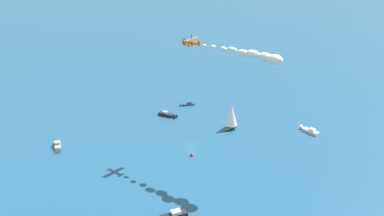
# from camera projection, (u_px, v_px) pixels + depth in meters

# --- Properties ---
(ground_plane) EXTENTS (2000.00, 2000.00, 0.00)m
(ground_plane) POSITION_uv_depth(u_px,v_px,m) (192.00, 146.00, 166.92)
(ground_plane) COLOR #1E517A
(motorboat_near_centre) EXTENTS (3.64, 9.03, 2.55)m
(motorboat_near_centre) POSITION_uv_depth(u_px,v_px,m) (308.00, 130.00, 178.48)
(motorboat_near_centre) COLOR white
(motorboat_near_centre) RESTS_ON ground_plane
(motorboat_far_port) EXTENTS (6.40, 8.68, 2.54)m
(motorboat_far_port) POSITION_uv_depth(u_px,v_px,m) (169.00, 115.00, 193.14)
(motorboat_far_port) COLOR black
(motorboat_far_port) RESTS_ON ground_plane
(motorboat_inshore) EXTENTS (3.62, 8.65, 2.44)m
(motorboat_inshore) POSITION_uv_depth(u_px,v_px,m) (58.00, 147.00, 165.11)
(motorboat_inshore) COLOR #9E9993
(motorboat_inshore) RESTS_ON ground_plane
(motorboat_offshore) EXTENTS (6.64, 2.95, 1.87)m
(motorboat_offshore) POSITION_uv_depth(u_px,v_px,m) (187.00, 104.00, 205.31)
(motorboat_offshore) COLOR #23478C
(motorboat_offshore) RESTS_ON ground_plane
(sailboat_trailing) EXTENTS (9.17, 6.54, 11.54)m
(sailboat_trailing) POSITION_uv_depth(u_px,v_px,m) (231.00, 116.00, 179.86)
(sailboat_trailing) COLOR #33704C
(sailboat_trailing) RESTS_ON ground_plane
(marker_buoy) EXTENTS (1.10, 1.10, 2.10)m
(marker_buoy) POSITION_uv_depth(u_px,v_px,m) (192.00, 155.00, 159.63)
(marker_buoy) COLOR red
(marker_buoy) RESTS_ON ground_plane
(biplane_lead) EXTENTS (7.14, 7.06, 3.56)m
(biplane_lead) POSITION_uv_depth(u_px,v_px,m) (191.00, 43.00, 152.38)
(biplane_lead) COLOR orange
(wingwalker_lead) EXTENTS (0.89, 0.45, 1.76)m
(wingwalker_lead) POSITION_uv_depth(u_px,v_px,m) (191.00, 36.00, 151.58)
(wingwalker_lead) COLOR red
(smoke_trail_lead) EXTENTS (13.78, 29.09, 3.31)m
(smoke_trail_lead) POSITION_uv_depth(u_px,v_px,m) (257.00, 55.00, 137.27)
(smoke_trail_lead) COLOR white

